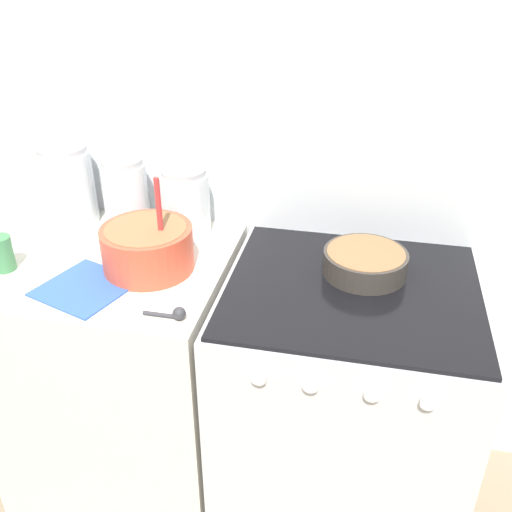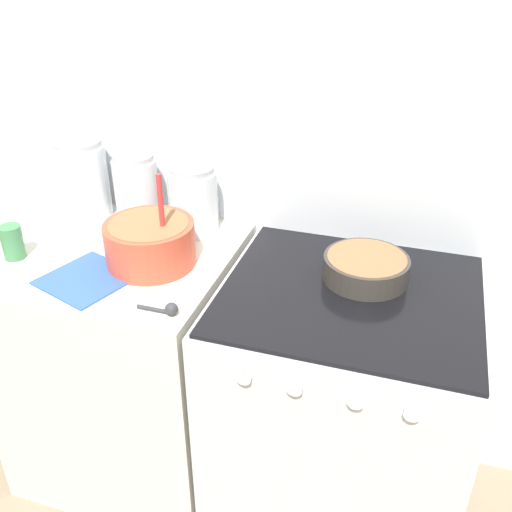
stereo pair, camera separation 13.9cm
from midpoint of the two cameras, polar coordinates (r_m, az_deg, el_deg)
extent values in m
cube|color=silver|center=(1.89, -2.96, 12.07)|extent=(4.52, 0.05, 2.40)
cube|color=silver|center=(2.08, -14.72, -11.02)|extent=(0.72, 0.66, 0.89)
cube|color=silver|center=(1.92, 6.43, -14.52)|extent=(0.74, 0.66, 0.87)
cube|color=black|center=(1.64, 7.29, -3.33)|extent=(0.71, 0.64, 0.01)
cylinder|color=white|center=(1.45, -2.55, -12.09)|extent=(0.04, 0.02, 0.04)
cylinder|color=white|center=(1.43, 2.65, -12.82)|extent=(0.04, 0.02, 0.04)
cylinder|color=white|center=(1.42, 8.75, -13.54)|extent=(0.04, 0.02, 0.04)
cylinder|color=white|center=(1.42, 14.13, -14.05)|extent=(0.04, 0.02, 0.04)
cylinder|color=#D84C33|center=(1.73, -13.07, 0.67)|extent=(0.27, 0.27, 0.13)
cylinder|color=#8C603D|center=(1.71, -13.19, 1.61)|extent=(0.24, 0.24, 0.07)
cylinder|color=red|center=(1.67, -11.93, 3.23)|extent=(0.02, 0.02, 0.28)
cylinder|color=#38332D|center=(1.69, 8.56, -0.74)|extent=(0.25, 0.25, 0.07)
cylinder|color=#8C603D|center=(1.69, 8.57, -0.52)|extent=(0.23, 0.23, 0.06)
cylinder|color=silver|center=(2.07, -20.13, 6.37)|extent=(0.18, 0.18, 0.25)
cylinder|color=silver|center=(2.09, -19.89, 5.10)|extent=(0.16, 0.16, 0.15)
cylinder|color=#B2B2B7|center=(2.02, -20.80, 9.90)|extent=(0.16, 0.16, 0.02)
cylinder|color=silver|center=(1.97, -14.88, 5.70)|extent=(0.15, 0.15, 0.23)
cylinder|color=white|center=(1.99, -14.71, 4.52)|extent=(0.13, 0.13, 0.14)
cylinder|color=#B2B2B7|center=(1.93, -15.34, 9.03)|extent=(0.13, 0.13, 0.02)
cylinder|color=silver|center=(1.90, -9.17, 5.05)|extent=(0.16, 0.16, 0.21)
cylinder|color=olive|center=(1.91, -9.08, 3.92)|extent=(0.14, 0.14, 0.13)
cylinder|color=#B2B2B7|center=(1.85, -9.46, 8.27)|extent=(0.15, 0.15, 0.02)
cylinder|color=#3F7F4C|center=(1.87, -26.03, 0.17)|extent=(0.07, 0.07, 0.11)
cube|color=#3359B2|center=(1.71, -18.95, -3.05)|extent=(0.29, 0.29, 0.01)
cylinder|color=#333338|center=(1.54, -12.23, -5.83)|extent=(0.09, 0.01, 0.01)
sphere|color=#333338|center=(1.51, -10.32, -5.76)|extent=(0.04, 0.04, 0.04)
camera|label=1|loc=(0.07, -92.37, -1.35)|focal=40.00mm
camera|label=2|loc=(0.07, 87.63, 1.35)|focal=40.00mm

